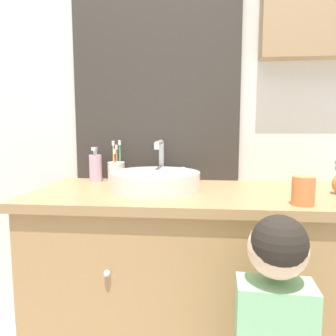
# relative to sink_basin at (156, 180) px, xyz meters

# --- Properties ---
(wall_back) EXTENTS (3.20, 0.18, 2.50)m
(wall_back) POSITION_rel_sink_basin_xyz_m (0.19, 0.32, 0.38)
(wall_back) COLOR silver
(wall_back) RESTS_ON ground_plane
(vanity_counter) EXTENTS (1.35, 0.60, 0.85)m
(vanity_counter) POSITION_rel_sink_basin_xyz_m (0.17, -0.01, -0.47)
(vanity_counter) COLOR #A37A4C
(vanity_counter) RESTS_ON ground_plane
(sink_basin) EXTENTS (0.37, 0.43, 0.20)m
(sink_basin) POSITION_rel_sink_basin_xyz_m (0.00, 0.00, 0.00)
(sink_basin) COLOR silver
(sink_basin) RESTS_ON vanity_counter
(toothbrush_holder) EXTENTS (0.08, 0.08, 0.20)m
(toothbrush_holder) POSITION_rel_sink_basin_xyz_m (-0.23, 0.21, 0.01)
(toothbrush_holder) COLOR silver
(toothbrush_holder) RESTS_ON vanity_counter
(soap_dispenser) EXTENTS (0.06, 0.06, 0.17)m
(soap_dispenser) POSITION_rel_sink_basin_xyz_m (-0.32, 0.19, 0.03)
(soap_dispenser) COLOR #CCA3BC
(soap_dispenser) RESTS_ON vanity_counter
(drinking_cup) EXTENTS (0.08, 0.08, 0.10)m
(drinking_cup) POSITION_rel_sink_basin_xyz_m (0.53, -0.22, 0.01)
(drinking_cup) COLOR orange
(drinking_cup) RESTS_ON vanity_counter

